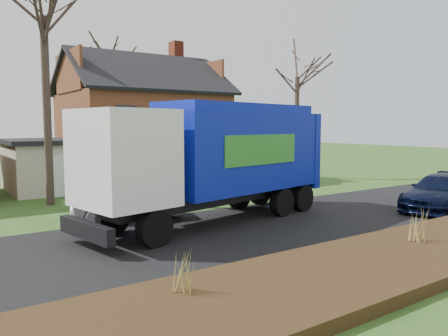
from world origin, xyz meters
TOP-DOWN VIEW (x-y plane):
  - ground at (0.00, 0.00)m, footprint 120.00×120.00m
  - road at (0.00, 0.00)m, footprint 80.00×7.00m
  - mulch_verge at (0.00, -5.30)m, footprint 80.00×3.50m
  - main_house at (1.49, 13.91)m, footprint 12.95×8.95m
  - garbage_truck at (-0.56, 1.52)m, footprint 10.61×4.68m
  - silver_sedan at (-3.25, 3.68)m, footprint 4.36×2.47m
  - navy_wagon at (8.57, -1.94)m, footprint 5.44×3.09m
  - tree_front_east at (11.25, 9.67)m, footprint 3.51×3.51m
  - tree_back at (2.44, 21.03)m, footprint 3.62×3.62m
  - grass_clump_west at (-5.46, -4.55)m, footprint 0.32×0.27m
  - grass_clump_mid at (1.96, -4.99)m, footprint 0.34×0.28m

SIDE VIEW (x-z plane):
  - ground at x=0.00m, z-range 0.00..0.00m
  - road at x=0.00m, z-range 0.00..0.02m
  - mulch_verge at x=0.00m, z-range 0.00..0.30m
  - silver_sedan at x=-3.25m, z-range 0.00..1.36m
  - grass_clump_west at x=-5.46m, z-range 0.30..1.16m
  - navy_wagon at x=8.57m, z-range 0.00..1.49m
  - grass_clump_mid at x=1.96m, z-range 0.30..1.26m
  - garbage_truck at x=-0.56m, z-range 0.34..4.74m
  - main_house at x=1.49m, z-range -0.60..8.66m
  - tree_front_east at x=11.25m, z-range 3.05..12.80m
  - tree_back at x=2.44m, z-range 3.82..15.28m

